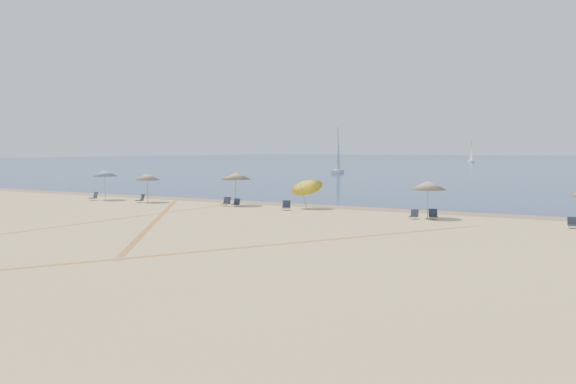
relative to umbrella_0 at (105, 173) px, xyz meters
The scene contains 19 objects.
ground 26.88m from the umbrella_0, 47.76° to the right, with size 160.00×160.00×0.00m, color tan.
ocean 205.97m from the umbrella_0, 84.99° to the left, with size 500.00×500.00×0.00m, color #0C2151.
wet_sand 18.62m from the umbrella_0, 13.05° to the left, with size 500.00×500.00×0.00m, color olive.
umbrella_0 is the anchor object (origin of this frame).
umbrella_1 4.78m from the umbrella_0, ahead, with size 2.05×2.05×2.44m.
umbrella_2 12.79m from the umbrella_0, ahead, with size 2.33×2.34×2.65m.
umbrella_3 18.73m from the umbrella_0, ahead, with size 2.32×2.32×2.59m.
umbrella_4 28.19m from the umbrella_0, ahead, with size 2.31×2.31×2.43m.
chair_0 2.19m from the umbrella_0, 128.97° to the right, with size 0.73×0.81×0.71m.
chair_1 5.07m from the umbrella_0, ahead, with size 0.79×0.85×0.70m.
chair_2 12.56m from the umbrella_0, ahead, with size 0.67×0.76×0.70m.
chair_3 13.47m from the umbrella_0, ahead, with size 0.56×0.64×0.62m.
chair_4 18.03m from the umbrella_0, ahead, with size 0.81×0.86×0.70m.
chair_5 27.63m from the umbrella_0, ahead, with size 0.50×0.59×0.60m.
chair_6 28.69m from the umbrella_0, ahead, with size 0.73×0.78×0.64m.
chair_7 36.59m from the umbrella_0, ahead, with size 0.62×0.69×0.61m.
sailboat_0 62.98m from the umbrella_0, 96.58° to the left, with size 2.90×5.81×8.40m.
sailboat_3 169.44m from the umbrella_0, 92.74° to the left, with size 3.27×5.19×7.60m.
tire_tracks 20.28m from the umbrella_0, 34.48° to the right, with size 50.33×45.63×0.00m.
Camera 1 is at (21.37, -17.35, 4.36)m, focal length 37.79 mm.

